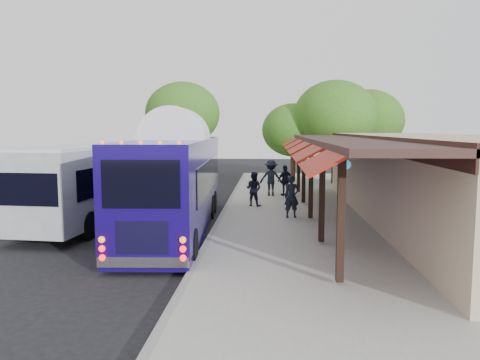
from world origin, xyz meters
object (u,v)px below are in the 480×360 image
(coach_bus, at_px, (176,178))
(sign_board, at_px, (339,223))
(city_bus, at_px, (106,176))
(ped_a, at_px, (292,197))
(ped_d, at_px, (271,178))
(ped_b, at_px, (254,189))
(ped_c, at_px, (285,180))

(coach_bus, xyz_separation_m, sign_board, (5.82, -2.22, -1.19))
(city_bus, bearing_deg, ped_a, 1.13)
(ped_a, distance_m, sign_board, 4.43)
(ped_a, xyz_separation_m, ped_d, (-0.84, 6.45, 0.10))
(ped_b, relative_size, sign_board, 1.69)
(coach_bus, bearing_deg, ped_c, 59.78)
(ped_a, bearing_deg, ped_d, 84.70)
(city_bus, distance_m, ped_b, 6.88)
(coach_bus, distance_m, ped_a, 5.00)
(ped_c, relative_size, sign_board, 1.74)
(ped_a, height_order, ped_b, ped_a)
(ped_a, height_order, sign_board, ped_a)
(ped_a, xyz_separation_m, ped_b, (-1.69, 2.89, -0.06))
(sign_board, bearing_deg, ped_a, 120.25)
(coach_bus, xyz_separation_m, ped_d, (3.64, 8.45, -0.86))
(coach_bus, relative_size, ped_b, 7.10)
(ped_b, xyz_separation_m, ped_d, (0.85, 3.57, 0.17))
(ped_c, distance_m, sign_board, 10.79)
(ped_a, bearing_deg, city_bus, 163.56)
(city_bus, xyz_separation_m, ped_a, (8.10, -0.53, -0.74))
(city_bus, height_order, ped_b, city_bus)
(city_bus, xyz_separation_m, ped_d, (7.26, 5.93, -0.64))
(sign_board, bearing_deg, ped_c, 110.05)
(coach_bus, xyz_separation_m, ped_a, (4.48, 2.00, -0.96))
(coach_bus, bearing_deg, city_bus, 142.52)
(coach_bus, height_order, ped_c, coach_bus)
(city_bus, distance_m, ped_a, 8.15)
(ped_d, bearing_deg, sign_board, 104.95)
(ped_a, bearing_deg, sign_board, -85.17)
(ped_d, bearing_deg, ped_a, 100.85)
(ped_a, distance_m, ped_b, 3.34)
(city_bus, relative_size, ped_b, 7.37)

